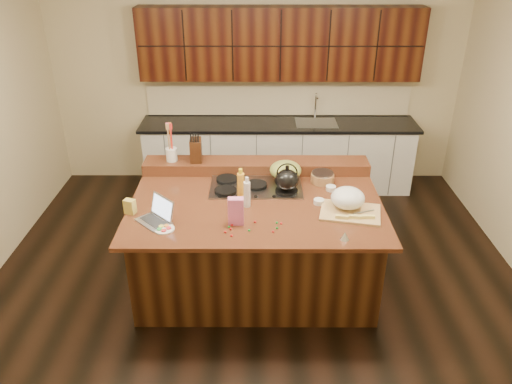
{
  "coord_description": "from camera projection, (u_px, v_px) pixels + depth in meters",
  "views": [
    {
      "loc": [
        0.01,
        -4.18,
        3.21
      ],
      "look_at": [
        0.0,
        0.05,
        1.0
      ],
      "focal_mm": 35.0,
      "sensor_mm": 36.0,
      "label": 1
    }
  ],
  "objects": [
    {
      "name": "room",
      "position": [
        256.0,
        161.0,
        4.56
      ],
      "size": [
        5.52,
        5.02,
        2.72
      ],
      "color": "black",
      "rests_on": "ground"
    },
    {
      "name": "island",
      "position": [
        256.0,
        242.0,
        4.97
      ],
      "size": [
        2.4,
        1.6,
        0.92
      ],
      "color": "black",
      "rests_on": "ground"
    },
    {
      "name": "back_ledge",
      "position": [
        256.0,
        166.0,
        5.36
      ],
      "size": [
        2.4,
        0.3,
        0.12
      ],
      "primitive_type": "cube",
      "color": "black",
      "rests_on": "island"
    },
    {
      "name": "cooktop",
      "position": [
        256.0,
        186.0,
        5.02
      ],
      "size": [
        0.92,
        0.52,
        0.05
      ],
      "color": "gray",
      "rests_on": "island"
    },
    {
      "name": "back_counter",
      "position": [
        279.0,
        118.0,
        6.71
      ],
      "size": [
        3.7,
        0.66,
        2.4
      ],
      "color": "silver",
      "rests_on": "ground"
    },
    {
      "name": "kettle",
      "position": [
        287.0,
        180.0,
        4.84
      ],
      "size": [
        0.27,
        0.27,
        0.21
      ],
      "primitive_type": "ellipsoid",
      "rotation": [
        0.0,
        0.0,
        -0.15
      ],
      "color": "black",
      "rests_on": "cooktop"
    },
    {
      "name": "green_bowl",
      "position": [
        286.0,
        170.0,
        5.08
      ],
      "size": [
        0.36,
        0.36,
        0.18
      ],
      "primitive_type": "ellipsoid",
      "rotation": [
        0.0,
        0.0,
        -0.13
      ],
      "color": "olive",
      "rests_on": "cooktop"
    },
    {
      "name": "laptop",
      "position": [
        158.0,
        215.0,
        4.43
      ],
      "size": [
        0.38,
        0.38,
        0.21
      ],
      "rotation": [
        0.0,
        0.0,
        -0.79
      ],
      "color": "#B7B7BC",
      "rests_on": "island"
    },
    {
      "name": "oil_bottle",
      "position": [
        241.0,
        186.0,
        4.75
      ],
      "size": [
        0.09,
        0.09,
        0.27
      ],
      "primitive_type": "cylinder",
      "rotation": [
        0.0,
        0.0,
        0.3
      ],
      "color": "gold",
      "rests_on": "island"
    },
    {
      "name": "vinegar_bottle",
      "position": [
        247.0,
        194.0,
        4.63
      ],
      "size": [
        0.07,
        0.07,
        0.25
      ],
      "primitive_type": "cylinder",
      "rotation": [
        0.0,
        0.0,
        -0.05
      ],
      "color": "silver",
      "rests_on": "island"
    },
    {
      "name": "wooden_tray",
      "position": [
        348.0,
        201.0,
        4.57
      ],
      "size": [
        0.6,
        0.49,
        0.22
      ],
      "rotation": [
        0.0,
        0.0,
        -0.21
      ],
      "color": "tan",
      "rests_on": "island"
    },
    {
      "name": "ramekin_a",
      "position": [
        356.0,
        201.0,
        4.74
      ],
      "size": [
        0.13,
        0.13,
        0.04
      ],
      "primitive_type": "cylinder",
      "rotation": [
        0.0,
        0.0,
        -0.31
      ],
      "color": "white",
      "rests_on": "island"
    },
    {
      "name": "ramekin_b",
      "position": [
        331.0,
        188.0,
        4.97
      ],
      "size": [
        0.11,
        0.11,
        0.04
      ],
      "primitive_type": "cylinder",
      "rotation": [
        0.0,
        0.0,
        -0.07
      ],
      "color": "white",
      "rests_on": "island"
    },
    {
      "name": "ramekin_c",
      "position": [
        319.0,
        202.0,
        4.72
      ],
      "size": [
        0.13,
        0.13,
        0.04
      ],
      "primitive_type": "cylinder",
      "rotation": [
        0.0,
        0.0,
        0.3
      ],
      "color": "white",
      "rests_on": "island"
    },
    {
      "name": "strainer_bowl",
      "position": [
        322.0,
        178.0,
        5.12
      ],
      "size": [
        0.32,
        0.32,
        0.09
      ],
      "primitive_type": "cylinder",
      "rotation": [
        0.0,
        0.0,
        0.41
      ],
      "color": "#996B3F",
      "rests_on": "island"
    },
    {
      "name": "kitchen_timer",
      "position": [
        345.0,
        236.0,
        4.17
      ],
      "size": [
        0.09,
        0.09,
        0.07
      ],
      "primitive_type": "cone",
      "rotation": [
        0.0,
        0.0,
        0.13
      ],
      "color": "silver",
      "rests_on": "island"
    },
    {
      "name": "pink_bag",
      "position": [
        236.0,
        211.0,
        4.35
      ],
      "size": [
        0.14,
        0.07,
        0.25
      ],
      "primitive_type": "cube",
      "rotation": [
        0.0,
        0.0,
        0.01
      ],
      "color": "pink",
      "rests_on": "island"
    },
    {
      "name": "candy_plate",
      "position": [
        164.0,
        229.0,
        4.31
      ],
      "size": [
        0.22,
        0.22,
        0.01
      ],
      "primitive_type": "cylinder",
      "rotation": [
        0.0,
        0.0,
        -0.28
      ],
      "color": "white",
      "rests_on": "island"
    },
    {
      "name": "package_box",
      "position": [
        130.0,
        206.0,
        4.54
      ],
      "size": [
        0.11,
        0.1,
        0.14
      ],
      "primitive_type": "cube",
      "rotation": [
        0.0,
        0.0,
        -0.34
      ],
      "color": "gold",
      "rests_on": "island"
    },
    {
      "name": "utensil_crock",
      "position": [
        172.0,
        154.0,
        5.3
      ],
      "size": [
        0.15,
        0.15,
        0.14
      ],
      "primitive_type": "cylinder",
      "rotation": [
        0.0,
        0.0,
        -0.27
      ],
      "color": "white",
      "rests_on": "back_ledge"
    },
    {
      "name": "knife_block",
      "position": [
        196.0,
        150.0,
        5.27
      ],
      "size": [
        0.13,
        0.2,
        0.24
      ],
      "primitive_type": "cube",
      "rotation": [
        0.0,
        0.0,
        0.07
      ],
      "color": "black",
      "rests_on": "back_ledge"
    },
    {
      "name": "gumdrop_0",
      "position": [
        281.0,
        223.0,
        4.39
      ],
      "size": [
        0.02,
        0.02,
        0.02
      ],
      "primitive_type": "ellipsoid",
      "color": "red",
      "rests_on": "island"
    },
    {
      "name": "gumdrop_1",
      "position": [
        231.0,
        223.0,
        4.4
      ],
      "size": [
        0.02,
        0.02,
        0.02
      ],
      "primitive_type": "ellipsoid",
      "color": "#198C26",
      "rests_on": "island"
    },
    {
      "name": "gumdrop_2",
      "position": [
        255.0,
        222.0,
        4.41
      ],
      "size": [
        0.02,
        0.02,
        0.02
      ],
      "primitive_type": "ellipsoid",
      "color": "red",
      "rests_on": "island"
    },
    {
      "name": "gumdrop_3",
      "position": [
        240.0,
        223.0,
        4.39
      ],
      "size": [
        0.02,
        0.02,
        0.02
      ],
      "primitive_type": "ellipsoid",
      "color": "#198C26",
      "rests_on": "island"
    },
    {
      "name": "gumdrop_4",
      "position": [
        232.0,
        225.0,
        4.37
      ],
      "size": [
        0.02,
        0.02,
        0.02
      ],
      "primitive_type": "ellipsoid",
      "color": "red",
      "rests_on": "island"
    },
    {
      "name": "gumdrop_5",
      "position": [
        277.0,
        228.0,
        4.32
      ],
      "size": [
        0.02,
        0.02,
        0.02
      ],
      "primitive_type": "ellipsoid",
      "color": "#198C26",
      "rests_on": "island"
    },
    {
      "name": "gumdrop_6",
      "position": [
        273.0,
        232.0,
        4.27
      ],
      "size": [
        0.02,
        0.02,
        0.02
      ],
      "primitive_type": "ellipsoid",
      "color": "red",
      "rests_on": "island"
    },
    {
      "name": "gumdrop_7",
      "position": [
        229.0,
        227.0,
        4.34
      ],
      "size": [
        0.02,
        0.02,
        0.02
      ],
      "primitive_type": "ellipsoid",
      "color": "#198C26",
      "rests_on": "island"
    },
    {
      "name": "gumdrop_8",
      "position": [
        225.0,
        232.0,
        4.27
      ],
      "size": [
        0.02,
        0.02,
        0.02
      ],
      "primitive_type": "ellipsoid",
      "color": "red",
      "rests_on": "island"
    },
    {
      "name": "gumdrop_9",
      "position": [
        277.0,
        223.0,
        4.4
      ],
      "size": [
        0.02,
        0.02,
        0.02
      ],
      "primitive_type": "ellipsoid",
      "color": "#198C26",
      "rests_on": "island"
    },
    {
      "name": "gumdrop_10",
      "position": [
        232.0,
        236.0,
        4.21
      ],
      "size": [
        0.02,
        0.02,
        0.02
      ],
      "primitive_type": "ellipsoid",
      "color": "red",
      "rests_on": "island"
    },
    {
      "name": "gumdrop_11",
      "position": [
        249.0,
        230.0,
        4.29
      ],
      "size": [
        0.02,
        0.02,
        0.02
      ],
      "primitive_type": "ellipsoid",
      "color": "#198C26",
      "rests_on": "island"
    },
    {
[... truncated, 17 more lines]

